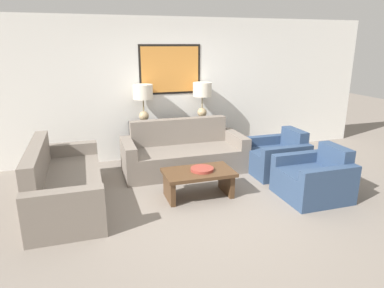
{
  "coord_description": "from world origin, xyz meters",
  "views": [
    {
      "loc": [
        -1.58,
        -4.04,
        2.17
      ],
      "look_at": [
        -0.03,
        0.89,
        0.65
      ],
      "focal_mm": 32.0,
      "sensor_mm": 36.0,
      "label": 1
    }
  ],
  "objects": [
    {
      "name": "ground_plane",
      "position": [
        0.0,
        0.0,
        0.0
      ],
      "size": [
        20.0,
        20.0,
        0.0
      ],
      "primitive_type": "plane",
      "color": "slate"
    },
    {
      "name": "decorative_bowl",
      "position": [
        -0.04,
        0.36,
        0.42
      ],
      "size": [
        0.34,
        0.34,
        0.04
      ],
      "color": "#93382D",
      "rests_on": "coffee_table"
    },
    {
      "name": "back_wall",
      "position": [
        0.0,
        2.41,
        1.33
      ],
      "size": [
        8.43,
        0.12,
        2.65
      ],
      "color": "silver",
      "rests_on": "ground_plane"
    },
    {
      "name": "table_lamp_right",
      "position": [
        0.57,
        2.14,
        1.26
      ],
      "size": [
        0.36,
        0.36,
        0.7
      ],
      "color": "tan",
      "rests_on": "console_table"
    },
    {
      "name": "armchair_near_back_wall",
      "position": [
        1.5,
        0.88,
        0.27
      ],
      "size": [
        0.89,
        0.85,
        0.75
      ],
      "color": "navy",
      "rests_on": "ground_plane"
    },
    {
      "name": "table_lamp_left",
      "position": [
        -0.57,
        2.14,
        1.26
      ],
      "size": [
        0.36,
        0.36,
        0.7
      ],
      "color": "tan",
      "rests_on": "console_table"
    },
    {
      "name": "couch_by_back_wall",
      "position": [
        0.0,
        1.48,
        0.29
      ],
      "size": [
        2.12,
        0.9,
        0.87
      ],
      "color": "slate",
      "rests_on": "ground_plane"
    },
    {
      "name": "armchair_near_camera",
      "position": [
        1.5,
        -0.16,
        0.27
      ],
      "size": [
        0.89,
        0.85,
        0.75
      ],
      "color": "navy",
      "rests_on": "ground_plane"
    },
    {
      "name": "couch_by_side",
      "position": [
        -1.96,
        0.67,
        0.29
      ],
      "size": [
        0.9,
        2.12,
        0.87
      ],
      "color": "slate",
      "rests_on": "ground_plane"
    },
    {
      "name": "coffee_table",
      "position": [
        -0.1,
        0.36,
        0.29
      ],
      "size": [
        1.01,
        0.59,
        0.4
      ],
      "color": "#4C331E",
      "rests_on": "ground_plane"
    },
    {
      "name": "console_table",
      "position": [
        0.0,
        2.14,
        0.38
      ],
      "size": [
        1.67,
        0.38,
        0.77
      ],
      "color": "black",
      "rests_on": "ground_plane"
    }
  ]
}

